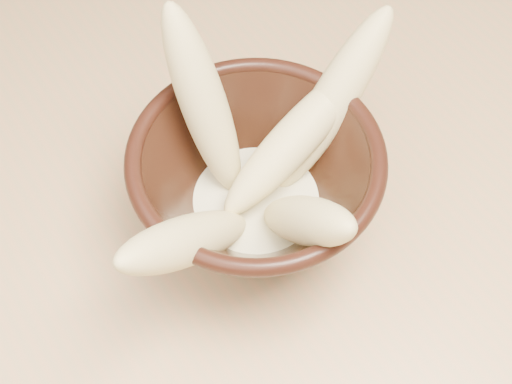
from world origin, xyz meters
TOP-DOWN VIEW (x-y plane):
  - table at (0.00, 0.00)m, footprint 1.20×0.80m
  - bowl at (0.08, 0.03)m, footprint 0.18×0.18m
  - milk_puddle at (0.08, 0.03)m, footprint 0.10×0.10m
  - banana_upright at (0.07, 0.09)m, footprint 0.03×0.10m
  - banana_left at (0.01, 0.01)m, footprint 0.13×0.07m
  - banana_right at (0.15, 0.05)m, footprint 0.14×0.07m
  - banana_across at (0.12, 0.04)m, footprint 0.15×0.06m
  - banana_front at (0.08, -0.02)m, footprint 0.04×0.10m

SIDE VIEW (x-z plane):
  - table at x=0.00m, z-range 0.30..1.05m
  - milk_puddle at x=0.08m, z-range 0.78..0.79m
  - bowl at x=0.08m, z-range 0.76..0.86m
  - banana_across at x=0.12m, z-range 0.79..0.86m
  - banana_front at x=0.08m, z-range 0.78..0.89m
  - banana_left at x=0.01m, z-range 0.77..0.90m
  - banana_right at x=0.15m, z-range 0.77..0.90m
  - banana_upright at x=0.07m, z-range 0.78..0.92m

